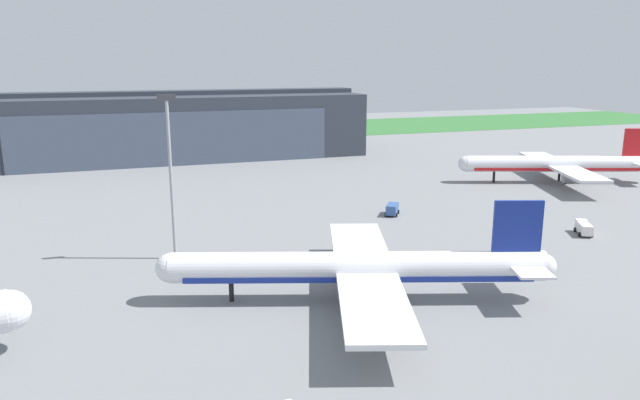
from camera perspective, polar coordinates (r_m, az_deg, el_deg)
name	(u,v)px	position (r m, az deg, el deg)	size (l,w,h in m)	color
ground_plane	(379,279)	(75.31, 5.70, -7.56)	(440.00, 440.00, 0.00)	slate
grass_field_strip	(202,133)	(229.41, -11.32, 6.37)	(440.00, 56.00, 0.08)	#346E35
maintenance_hangar	(170,126)	(172.24, -14.19, 6.93)	(105.94, 31.29, 18.51)	#2D333D
airliner_near_right	(360,268)	(67.39, 3.86, -6.53)	(43.24, 37.43, 11.65)	white
airliner_far_right	(557,164)	(142.22, 21.84, 3.20)	(41.34, 36.85, 12.12)	silver
pushback_tractor	(584,228)	(101.85, 24.03, -2.45)	(3.53, 4.77, 2.00)	white
stair_truck	(392,209)	(105.46, 6.96, -0.86)	(3.69, 4.31, 1.97)	#335693
apron_light_mast	(170,167)	(81.61, -14.20, 3.13)	(2.40, 0.50, 22.41)	#99999E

